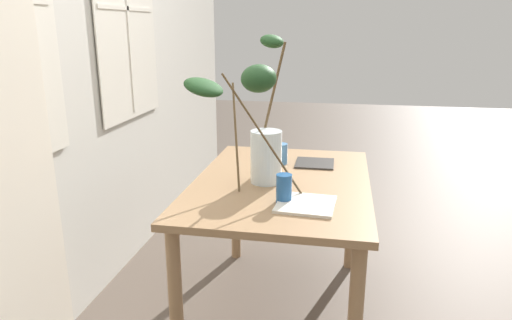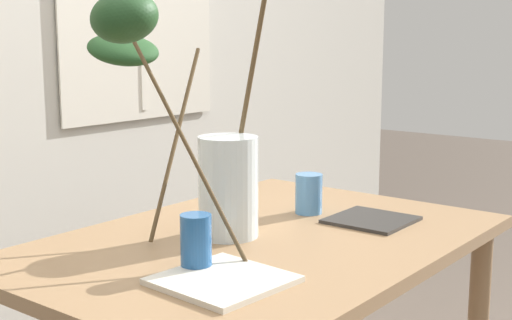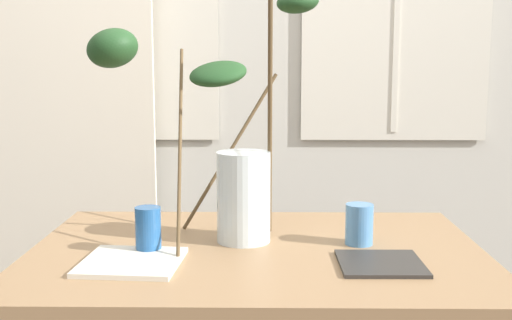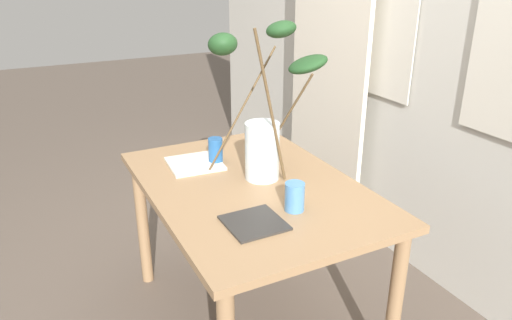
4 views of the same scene
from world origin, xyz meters
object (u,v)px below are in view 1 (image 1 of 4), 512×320
at_px(dining_table, 281,199).
at_px(plate_square_left, 306,204).
at_px(drinking_glass_blue_left, 284,188).
at_px(plate_square_right, 315,163).
at_px(drinking_glass_blue_right, 280,154).
at_px(vase_with_branches, 255,129).

relative_size(dining_table, plate_square_left, 5.10).
distance_m(drinking_glass_blue_left, plate_square_right, 0.61).
distance_m(dining_table, plate_square_left, 0.36).
distance_m(drinking_glass_blue_left, plate_square_left, 0.11).
height_order(dining_table, plate_square_left, plate_square_left).
relative_size(drinking_glass_blue_right, plate_square_right, 0.55).
bearing_deg(plate_square_left, vase_with_branches, 50.64).
bearing_deg(plate_square_left, plate_square_right, 0.17).
height_order(drinking_glass_blue_right, plate_square_left, drinking_glass_blue_right).
height_order(dining_table, vase_with_branches, vase_with_branches).
relative_size(drinking_glass_blue_left, plate_square_right, 0.60).
xyz_separation_m(dining_table, drinking_glass_blue_right, (0.28, 0.05, 0.16)).
distance_m(vase_with_branches, drinking_glass_blue_right, 0.45).
bearing_deg(dining_table, plate_square_left, -155.21).
distance_m(dining_table, plate_square_right, 0.36).
height_order(vase_with_branches, drinking_glass_blue_left, vase_with_branches).
xyz_separation_m(drinking_glass_blue_left, drinking_glass_blue_right, (0.57, 0.09, -0.01)).
distance_m(drinking_glass_blue_right, plate_square_left, 0.63).
bearing_deg(dining_table, drinking_glass_blue_right, 9.08).
bearing_deg(plate_square_right, plate_square_left, -179.83).
relative_size(plate_square_left, plate_square_right, 1.16).
height_order(plate_square_left, plate_square_right, plate_square_left).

